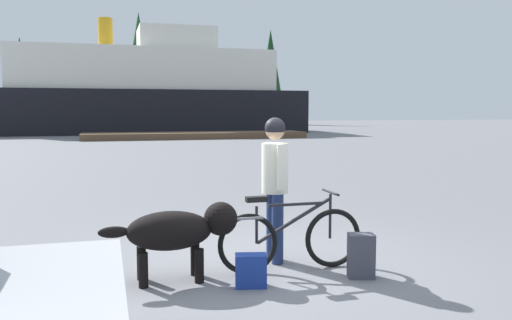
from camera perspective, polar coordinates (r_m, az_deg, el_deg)
The scene contains 11 objects.
ground_plane at distance 6.36m, azimuth 0.82°, elevation -11.29°, with size 160.00×160.00×0.00m, color slate.
bicycle at distance 6.08m, azimuth 3.71°, elevation -8.41°, with size 1.71×0.44×0.90m.
person_cyclist at distance 6.32m, azimuth 2.05°, elevation -1.64°, with size 0.32×0.53×1.74m.
dog at distance 5.75m, azimuth -8.31°, elevation -7.49°, with size 1.47×0.49×0.83m.
backpack at distance 5.97m, azimuth 11.25°, elevation -10.08°, with size 0.28×0.20×0.48m, color #3F3F4C.
handbag_pannier at distance 5.58m, azimuth -0.56°, elevation -11.83°, with size 0.32×0.18×0.34m, color navy.
dock_pier at distance 34.23m, azimuth -6.49°, elevation 2.65°, with size 14.13×2.79×0.40m, color brown.
ferry_boat at distance 43.72m, azimuth -11.66°, elevation 7.06°, with size 24.88×8.02×8.96m.
pine_tree_far_left at distance 62.37m, azimuth -24.02°, elevation 8.72°, with size 3.37×3.37×9.52m.
pine_tree_center at distance 62.60m, azimuth -12.47°, elevation 10.81°, with size 3.69×3.69×12.82m.
pine_tree_far_right at distance 68.52m, azimuth 1.57°, elevation 10.13°, with size 3.10×3.10×12.00m.
Camera 1 is at (-1.75, -5.83, 1.83)m, focal length 37.14 mm.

